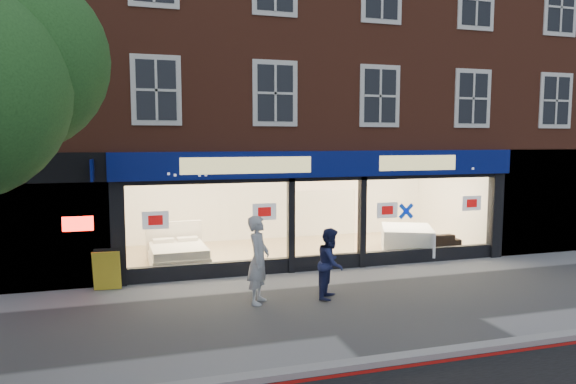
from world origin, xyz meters
name	(u,v)px	position (x,y,z in m)	size (l,w,h in m)	color
ground	(376,302)	(0.00, 0.00, 0.00)	(120.00, 120.00, 0.00)	gray
kerb_line	(460,359)	(0.00, -3.10, 0.01)	(60.00, 0.10, 0.01)	#8C0A07
kerb_stone	(453,351)	(0.00, -2.90, 0.06)	(60.00, 0.25, 0.12)	gray
showroom_floor	(302,251)	(0.00, 5.25, 0.05)	(11.00, 4.50, 0.10)	tan
building	(287,48)	(-0.02, 6.93, 6.67)	(19.00, 8.26, 10.30)	brown
display_bed	(178,253)	(-3.97, 4.42, 0.41)	(1.67, 2.01, 1.09)	beige
bedside_table	(159,244)	(-4.40, 6.09, 0.38)	(0.45, 0.45, 0.55)	brown
mattress_stack	(407,239)	(3.10, 4.14, 0.48)	(2.17, 2.37, 0.76)	white
sofa	(427,242)	(3.70, 3.91, 0.38)	(1.95, 0.76, 0.57)	black
a_board	(107,270)	(-5.77, 2.70, 0.49)	(0.64, 0.41, 0.99)	gold
pedestrian_grey	(258,260)	(-2.50, 0.71, 0.97)	(0.71, 0.47, 1.95)	#A8ABB0
pedestrian_blue	(331,263)	(-0.84, 0.60, 0.81)	(0.78, 0.61, 1.61)	#1A204B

